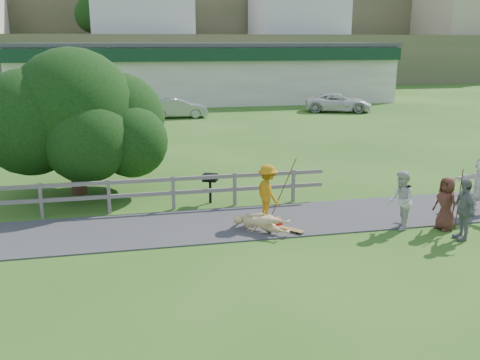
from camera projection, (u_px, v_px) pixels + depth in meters
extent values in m
plane|color=#2C5C1A|center=(260.00, 241.00, 14.44)|extent=(260.00, 260.00, 0.00)
cube|color=#3C3D3F|center=(247.00, 222.00, 15.86)|extent=(34.00, 3.00, 0.04)
cube|color=slate|center=(41.00, 201.00, 16.17)|extent=(0.10, 0.10, 1.10)
cube|color=slate|center=(109.00, 197.00, 16.59)|extent=(0.10, 0.10, 1.10)
cube|color=slate|center=(173.00, 193.00, 17.01)|extent=(0.10, 0.10, 1.10)
cube|color=slate|center=(235.00, 189.00, 17.42)|extent=(0.10, 0.10, 1.10)
cube|color=slate|center=(293.00, 186.00, 17.84)|extent=(0.10, 0.10, 1.10)
cube|color=slate|center=(91.00, 184.00, 16.37)|extent=(15.00, 0.08, 0.12)
cube|color=slate|center=(92.00, 198.00, 16.49)|extent=(15.00, 0.08, 0.12)
cube|color=#BDB7A5|center=(205.00, 74.00, 47.75)|extent=(32.00, 10.00, 4.80)
cube|color=#133521|center=(215.00, 55.00, 42.39)|extent=(32.00, 0.60, 1.00)
cube|color=#49494D|center=(205.00, 45.00, 47.11)|extent=(32.50, 10.50, 0.30)
cube|color=#515A35|center=(148.00, 60.00, 65.67)|extent=(220.00, 14.00, 6.00)
cube|color=silver|center=(146.00, 5.00, 64.04)|extent=(10.00, 9.00, 7.00)
cube|color=#515A35|center=(142.00, 32.00, 77.08)|extent=(220.00, 14.00, 13.00)
cube|color=#515A35|center=(138.00, 9.00, 88.36)|extent=(220.00, 14.00, 21.00)
imported|color=#C07D12|center=(268.00, 195.00, 15.75)|extent=(0.83, 1.17, 1.65)
imported|color=#D8B377|center=(261.00, 223.00, 14.94)|extent=(1.35, 1.54, 0.60)
imported|color=silver|center=(401.00, 200.00, 15.14)|extent=(0.89, 1.00, 1.71)
imported|color=slate|center=(464.00, 209.00, 14.36)|extent=(0.55, 1.04, 1.69)
imported|color=#562A22|center=(446.00, 204.00, 15.14)|extent=(0.65, 0.84, 1.54)
imported|color=#939699|center=(178.00, 108.00, 37.58)|extent=(4.16, 1.56, 1.36)
imported|color=silver|center=(338.00, 103.00, 40.79)|extent=(5.49, 3.74, 1.39)
sphere|color=red|center=(278.00, 223.00, 15.44)|extent=(0.29, 0.29, 0.29)
cylinder|color=#543121|center=(283.00, 185.00, 16.21)|extent=(0.03, 0.03, 1.97)
cylinder|color=#543121|center=(459.00, 200.00, 15.11)|extent=(0.03, 0.03, 1.77)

